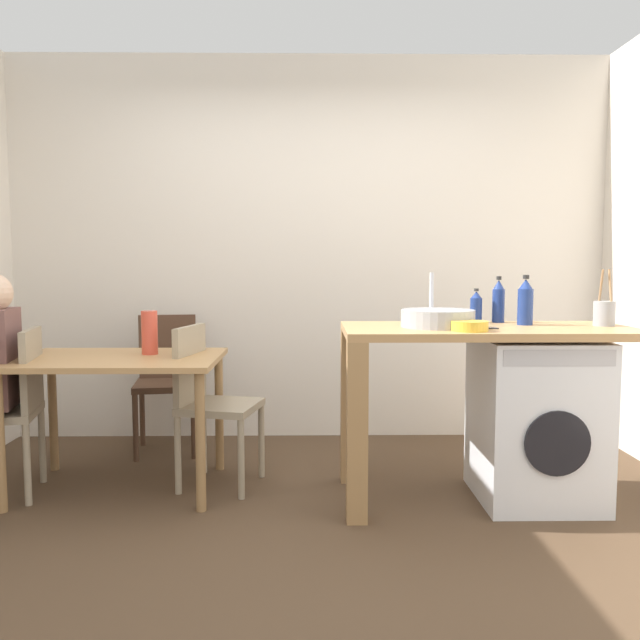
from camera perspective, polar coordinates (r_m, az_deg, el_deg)
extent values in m
plane|color=#4C3826|center=(3.12, -1.02, -18.52)|extent=(5.46, 5.46, 0.00)
cube|color=silver|center=(4.61, -0.98, 6.32)|extent=(4.60, 0.10, 2.70)
cube|color=tan|center=(3.66, -17.59, -3.38)|extent=(1.10, 0.76, 0.03)
cylinder|color=#977045|center=(3.62, -26.69, -9.78)|extent=(0.05, 0.05, 0.71)
cylinder|color=#977045|center=(3.31, -10.64, -10.67)|extent=(0.05, 0.05, 0.71)
cylinder|color=#977045|center=(4.20, -22.74, -7.61)|extent=(0.05, 0.05, 0.71)
cylinder|color=#977045|center=(3.94, -8.99, -8.10)|extent=(0.05, 0.05, 0.71)
cube|color=gray|center=(3.76, -24.35, -4.15)|extent=(0.11, 0.38, 0.45)
cylinder|color=gray|center=(3.69, -24.69, -11.51)|extent=(0.04, 0.04, 0.45)
cylinder|color=gray|center=(4.03, -23.56, -10.08)|extent=(0.04, 0.04, 0.45)
cube|color=gray|center=(3.64, -8.86, -7.65)|extent=(0.48, 0.48, 0.04)
cube|color=gray|center=(3.67, -11.54, -4.03)|extent=(0.12, 0.38, 0.45)
cylinder|color=gray|center=(3.81, -5.25, -10.55)|extent=(0.04, 0.04, 0.45)
cylinder|color=gray|center=(3.48, -7.06, -12.08)|extent=(0.04, 0.04, 0.45)
cylinder|color=gray|center=(3.93, -10.35, -10.13)|extent=(0.04, 0.04, 0.45)
cylinder|color=gray|center=(3.61, -12.58, -11.53)|extent=(0.04, 0.04, 0.45)
cube|color=#4C3323|center=(4.35, -13.56, -5.66)|extent=(0.45, 0.45, 0.04)
cube|color=#4C3323|center=(4.49, -13.44, -2.41)|extent=(0.38, 0.09, 0.45)
cylinder|color=#4C3323|center=(4.21, -11.22, -9.10)|extent=(0.04, 0.04, 0.45)
cylinder|color=#4C3323|center=(4.24, -16.15, -9.10)|extent=(0.04, 0.04, 0.45)
cylinder|color=#4C3323|center=(4.56, -11.05, -8.00)|extent=(0.04, 0.04, 0.45)
cylinder|color=#4C3323|center=(4.59, -15.59, -8.01)|extent=(0.04, 0.04, 0.45)
cylinder|color=brown|center=(4.00, -26.54, -2.82)|extent=(0.20, 0.12, 0.31)
cube|color=tan|center=(3.43, 14.75, -0.93)|extent=(1.50, 0.68, 0.04)
cube|color=#A07749|center=(3.11, 3.32, -10.00)|extent=(0.10, 0.10, 0.88)
cube|color=#A07749|center=(3.67, 2.66, -7.66)|extent=(0.10, 0.10, 0.88)
cube|color=silver|center=(3.59, 18.67, -8.39)|extent=(0.60, 0.60, 0.86)
cylinder|color=black|center=(3.32, 20.43, -10.29)|extent=(0.32, 0.02, 0.32)
cube|color=#B2B2B7|center=(3.24, 20.61, -3.20)|extent=(0.54, 0.01, 0.08)
cylinder|color=#9EA0A5|center=(3.36, 10.47, 0.15)|extent=(0.38, 0.38, 0.09)
cylinder|color=#B2B2B7|center=(3.53, 9.92, 1.93)|extent=(0.02, 0.02, 0.28)
cylinder|color=navy|center=(3.66, 13.76, 0.85)|extent=(0.07, 0.07, 0.14)
cone|color=navy|center=(3.66, 13.79, 2.22)|extent=(0.06, 0.06, 0.04)
cylinder|color=#262626|center=(3.66, 13.79, 2.63)|extent=(0.03, 0.03, 0.02)
cylinder|color=navy|center=(3.70, 15.64, 1.23)|extent=(0.07, 0.07, 0.19)
cone|color=navy|center=(3.70, 15.68, 3.07)|extent=(0.06, 0.06, 0.05)
cylinder|color=#262626|center=(3.70, 15.69, 3.63)|extent=(0.03, 0.03, 0.02)
cylinder|color=navy|center=(3.59, 17.86, 1.12)|extent=(0.08, 0.08, 0.19)
cone|color=navy|center=(3.58, 17.91, 3.08)|extent=(0.07, 0.07, 0.05)
cylinder|color=#262626|center=(3.58, 17.92, 3.68)|extent=(0.03, 0.03, 0.02)
cylinder|color=gold|center=(3.20, 13.21, -0.52)|extent=(0.18, 0.18, 0.05)
cylinder|color=olive|center=(3.19, 13.22, -0.30)|extent=(0.14, 0.14, 0.02)
cylinder|color=gray|center=(3.69, 24.04, 0.53)|extent=(0.11, 0.11, 0.13)
cylinder|color=#99724C|center=(3.68, 23.80, 2.79)|extent=(0.01, 0.04, 0.18)
cylinder|color=#99724C|center=(3.68, 24.48, 2.77)|extent=(0.01, 0.05, 0.18)
cylinder|color=#D84C38|center=(3.70, -14.98, -1.09)|extent=(0.09, 0.09, 0.24)
cube|color=#B2B2B7|center=(3.32, 14.39, -0.70)|extent=(0.15, 0.06, 0.01)
cube|color=#262628|center=(3.32, 14.39, -0.70)|extent=(0.15, 0.06, 0.01)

